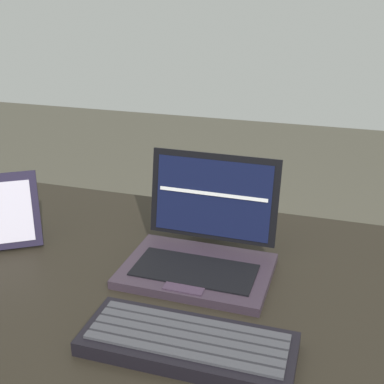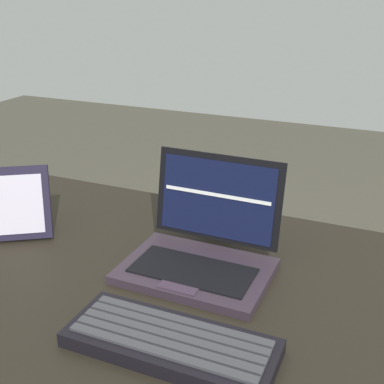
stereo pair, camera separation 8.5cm
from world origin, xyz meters
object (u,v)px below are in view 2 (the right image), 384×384
object	(u,v)px
laptop_front	(202,249)
external_keyboard	(171,342)
coffee_mug	(219,202)
photo_frame	(16,204)

from	to	relation	value
laptop_front	external_keyboard	xyz separation A→B (m)	(0.05, -0.23, -0.03)
laptop_front	coffee_mug	size ratio (longest dim) A/B	2.27
laptop_front	external_keyboard	bearing A→B (deg)	-78.53
laptop_front	external_keyboard	world-z (taller)	laptop_front
coffee_mug	laptop_front	bearing A→B (deg)	-78.36
external_keyboard	coffee_mug	xyz separation A→B (m)	(-0.08, 0.42, 0.04)
external_keyboard	photo_frame	size ratio (longest dim) A/B	2.04
external_keyboard	photo_frame	bearing A→B (deg)	156.66
photo_frame	coffee_mug	bearing A→B (deg)	33.00
photo_frame	coffee_mug	xyz separation A→B (m)	(0.35, 0.23, -0.03)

